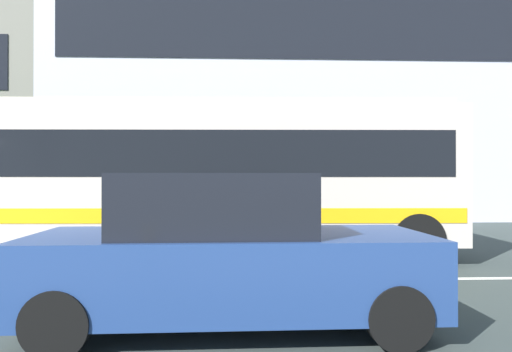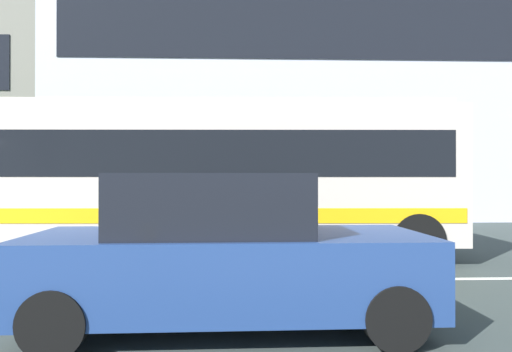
{
  "view_description": "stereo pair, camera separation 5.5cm",
  "coord_description": "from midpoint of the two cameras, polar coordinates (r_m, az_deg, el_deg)",
  "views": [
    {
      "loc": [
        6.55,
        -7.82,
        1.65
      ],
      "look_at": [
        6.99,
        2.44,
        1.71
      ],
      "focal_mm": 33.86,
      "sensor_mm": 36.0,
      "label": 1
    },
    {
      "loc": [
        6.6,
        -7.82,
        1.65
      ],
      "look_at": [
        6.99,
        2.44,
        1.71
      ],
      "focal_mm": 33.86,
      "sensor_mm": 36.0,
      "label": 2
    }
  ],
  "objects": [
    {
      "name": "apartment_block_right",
      "position": [
        23.63,
        3.36,
        11.22
      ],
      "size": [
        19.47,
        10.34,
        12.77
      ],
      "color": "silver",
      "rests_on": "ground_plane"
    },
    {
      "name": "transit_bus",
      "position": [
        10.32,
        -7.09,
        0.31
      ],
      "size": [
        10.66,
        2.94,
        3.21
      ],
      "color": "beige",
      "rests_on": "ground_plane"
    },
    {
      "name": "sedan_oncoming",
      "position": [
        5.43,
        -3.79,
        -9.25
      ],
      "size": [
        4.35,
        1.91,
        1.71
      ],
      "color": "navy",
      "rests_on": "ground_plane"
    }
  ]
}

